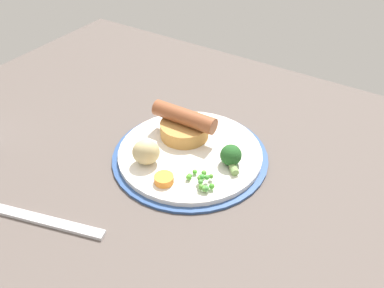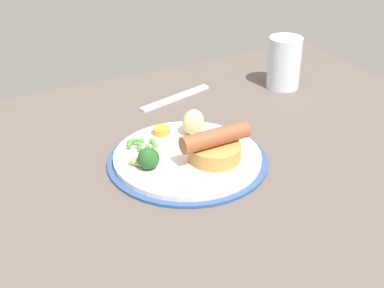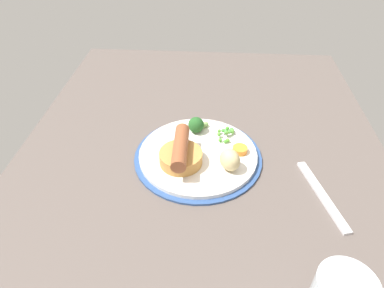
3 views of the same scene
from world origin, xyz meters
The scene contains 8 objects.
dining_table centered at (0.00, 0.00, 1.50)cm, with size 110.00×80.00×3.00cm, color #564C47.
dinner_plate centered at (-1.60, -0.71, 3.57)cm, with size 26.98×26.98×1.40cm.
sausage_pudding centered at (1.74, -4.01, 6.65)cm, with size 11.96×8.69×5.53cm.
pea_pile centered at (-7.69, 5.33, 5.27)cm, with size 5.22×3.85×1.81cm.
broccoli_floret_near centered at (-9.09, -1.48, 6.11)cm, with size 4.41×4.53×3.57cm.
potato_chunk_0 centered at (2.81, 5.73, 6.63)cm, with size 4.53×3.70×4.47cm, color #CCB77F.
carrot_slice_1 centered at (-2.38, 8.05, 5.01)cm, with size 3.11×3.11×1.22cm, color orange.
fork centered at (7.73, 23.13, 3.30)cm, with size 18.00×1.60×0.60cm, color silver.
Camera 1 is at (-32.87, 47.35, 50.47)cm, focal length 40.00 mm.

